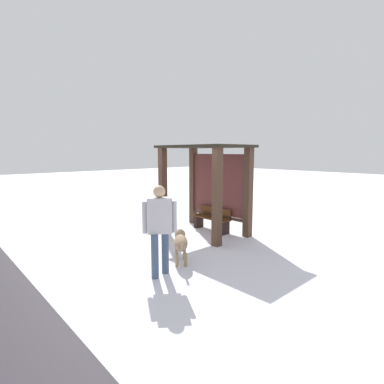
% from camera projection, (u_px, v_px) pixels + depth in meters
% --- Properties ---
extents(ground_plane, '(60.00, 60.00, 0.00)m').
position_uv_depth(ground_plane, '(203.00, 233.00, 8.89)').
color(ground_plane, white).
extents(bus_shelter, '(2.61, 1.62, 2.57)m').
position_uv_depth(bus_shelter, '(208.00, 176.00, 8.79)').
color(bus_shelter, '#462F21').
rests_on(bus_shelter, ground).
extents(bench_left_inside, '(1.29, 0.36, 0.70)m').
position_uv_depth(bench_left_inside, '(212.00, 220.00, 9.08)').
color(bench_left_inside, '#4F2C14').
rests_on(bench_left_inside, ground).
extents(person_walking, '(0.48, 0.59, 1.76)m').
position_uv_depth(person_walking, '(160.00, 223.00, 5.68)').
color(person_walking, '#B5B2B9').
rests_on(person_walking, ground).
extents(dog, '(0.85, 0.70, 0.63)m').
position_uv_depth(dog, '(181.00, 242.00, 6.47)').
color(dog, '#937759').
rests_on(dog, ground).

